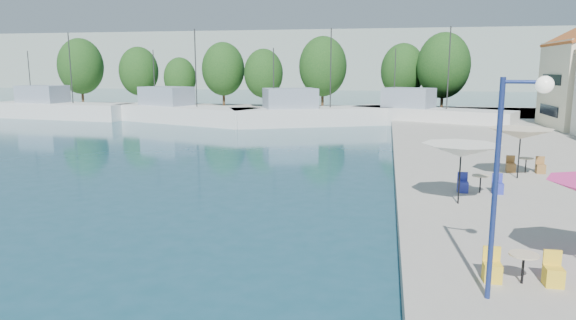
% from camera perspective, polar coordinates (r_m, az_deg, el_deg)
% --- Properties ---
extents(quay_far, '(90.00, 16.00, 0.60)m').
position_cam_1_polar(quay_far, '(66.88, -0.78, 5.44)').
color(quay_far, '#9C978C').
rests_on(quay_far, ground).
extents(hill_west, '(180.00, 40.00, 16.00)m').
position_cam_1_polar(hill_west, '(162.22, -1.78, 10.92)').
color(hill_west, gray).
rests_on(hill_west, ground).
extents(hill_east, '(140.00, 40.00, 12.00)m').
position_cam_1_polar(hill_east, '(181.59, 22.16, 9.48)').
color(hill_east, gray).
rests_on(hill_east, ground).
extents(trawler_01, '(17.59, 6.57, 10.20)m').
position_cam_1_polar(trawler_01, '(66.33, -24.15, 5.19)').
color(trawler_01, silver).
rests_on(trawler_01, ground).
extents(trawler_02, '(17.93, 10.40, 10.20)m').
position_cam_1_polar(trawler_02, '(56.87, -11.74, 5.18)').
color(trawler_02, silver).
rests_on(trawler_02, ground).
extents(trawler_03, '(17.37, 10.95, 10.20)m').
position_cam_1_polar(trawler_03, '(53.01, 2.47, 5.03)').
color(trawler_03, silver).
rests_on(trawler_03, ground).
extents(trawler_04, '(16.31, 10.36, 10.20)m').
position_cam_1_polar(trawler_04, '(54.16, 15.12, 4.80)').
color(trawler_04, silver).
rests_on(trawler_04, ground).
extents(tree_01, '(6.42, 6.42, 9.50)m').
position_cam_1_polar(tree_01, '(81.37, -22.05, 9.63)').
color(tree_01, '#3F2B19').
rests_on(tree_01, quay_far).
extents(tree_02, '(5.58, 5.58, 8.26)m').
position_cam_1_polar(tree_02, '(78.10, -16.24, 9.44)').
color(tree_02, '#3F2B19').
rests_on(tree_02, quay_far).
extents(tree_03, '(4.55, 4.55, 6.73)m').
position_cam_1_polar(tree_03, '(75.31, -11.92, 8.94)').
color(tree_03, '#3F2B19').
rests_on(tree_03, quay_far).
extents(tree_04, '(5.96, 5.96, 8.82)m').
position_cam_1_polar(tree_04, '(73.54, -7.22, 10.00)').
color(tree_04, '#3F2B19').
rests_on(tree_04, quay_far).
extents(tree_05, '(5.28, 5.28, 7.82)m').
position_cam_1_polar(tree_05, '(70.50, -2.73, 9.59)').
color(tree_05, '#3F2B19').
rests_on(tree_05, quay_far).
extents(tree_06, '(6.36, 6.36, 9.41)m').
position_cam_1_polar(tree_06, '(69.44, 3.89, 10.33)').
color(tree_06, '#3F2B19').
rests_on(tree_06, quay_far).
extents(tree_07, '(5.71, 5.71, 8.45)m').
position_cam_1_polar(tree_07, '(69.79, 12.64, 9.65)').
color(tree_07, '#3F2B19').
rests_on(tree_07, quay_far).
extents(tree_08, '(6.48, 6.48, 9.59)m').
position_cam_1_polar(tree_08, '(67.15, 16.90, 10.02)').
color(tree_08, '#3F2B19').
rests_on(tree_08, quay_far).
extents(umbrella_white, '(3.00, 3.00, 2.35)m').
position_cam_1_polar(umbrella_white, '(20.65, 18.68, 1.02)').
color(umbrella_white, black).
rests_on(umbrella_white, quay_right).
extents(umbrella_cream, '(2.98, 2.98, 2.40)m').
position_cam_1_polar(umbrella_cream, '(26.59, 24.44, 2.68)').
color(umbrella_cream, black).
rests_on(umbrella_cream, quay_right).
extents(cafe_table_01, '(1.82, 0.70, 0.76)m').
position_cam_1_polar(cafe_table_01, '(13.99, 24.61, -11.28)').
color(cafe_table_01, black).
rests_on(cafe_table_01, quay_right).
extents(cafe_table_02, '(1.82, 0.70, 0.76)m').
position_cam_1_polar(cafe_table_02, '(23.08, 20.56, -2.75)').
color(cafe_table_02, black).
rests_on(cafe_table_02, quay_right).
extents(cafe_table_03, '(1.82, 0.70, 0.76)m').
position_cam_1_polar(cafe_table_03, '(28.38, 24.89, -0.73)').
color(cafe_table_03, black).
rests_on(cafe_table_03, quay_right).
extents(street_lamp, '(1.02, 0.44, 5.03)m').
position_cam_1_polar(street_lamp, '(12.01, 23.82, 1.17)').
color(street_lamp, navy).
rests_on(street_lamp, quay_right).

